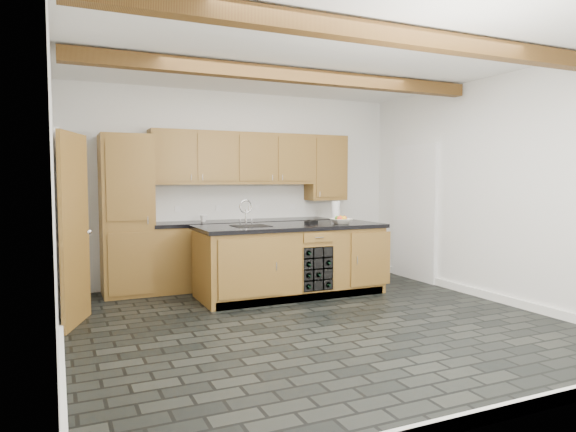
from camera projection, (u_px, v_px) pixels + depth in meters
The scene contains 10 objects.
ground at pixel (315, 322), 5.47m from camera, with size 5.00×5.00×0.00m, color black.
room_shell at pixel (288, 179), 5.82m from camera, with size 5.01×5.00×5.00m.
back_cabinetry at pixel (220, 218), 7.29m from camera, with size 3.65×0.62×2.20m.
island at pixel (291, 260), 6.74m from camera, with size 2.48×0.96×0.93m.
faucet at pixel (250, 223), 6.52m from camera, with size 0.45×0.40×0.34m.
kitchen_scale at pixel (311, 222), 6.83m from camera, with size 0.20×0.16×0.05m.
fruit_bowl at pixel (341, 221), 6.83m from camera, with size 0.29×0.29×0.07m, color white.
fruit_cluster at pixel (341, 218), 6.83m from camera, with size 0.16×0.17×0.07m.
paper_towel at pixel (336, 211), 7.20m from camera, with size 0.12×0.12×0.28m, color white.
mug at pixel (203, 218), 7.17m from camera, with size 0.10×0.10×0.10m, color white.
Camera 1 is at (-2.48, -4.79, 1.51)m, focal length 32.00 mm.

